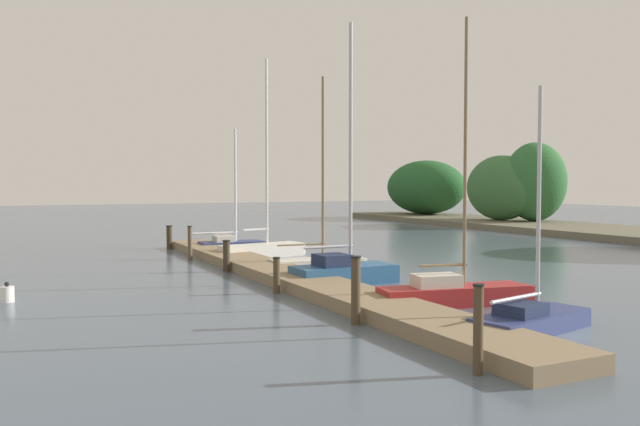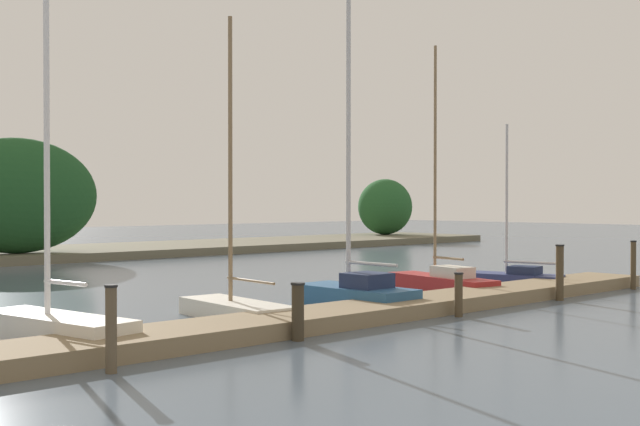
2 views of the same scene
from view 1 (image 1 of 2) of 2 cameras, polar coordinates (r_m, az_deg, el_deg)
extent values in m
cube|color=#847051|center=(21.29, -3.39, -5.41)|extent=(24.29, 1.80, 0.35)
ellipsoid|color=#2D6633|center=(49.15, 18.43, 2.63)|extent=(4.32, 4.60, 5.70)
ellipsoid|color=#386B38|center=(49.75, 15.65, 2.16)|extent=(6.82, 3.13, 4.82)
ellipsoid|color=#235628|center=(58.25, 9.28, 2.26)|extent=(8.88, 5.75, 4.77)
cube|color=navy|center=(30.57, -7.84, -2.89)|extent=(1.36, 2.96, 0.43)
cube|color=navy|center=(30.96, -5.50, -2.85)|extent=(0.72, 0.75, 0.37)
cube|color=beige|center=(30.44, -8.50, -2.25)|extent=(0.97, 0.90, 0.28)
cylinder|color=silver|center=(30.49, -7.48, 2.44)|extent=(0.11, 0.11, 5.25)
cylinder|color=silver|center=(30.31, -9.22, -1.75)|extent=(0.15, 2.17, 0.09)
cube|color=silver|center=(27.62, -5.18, -3.33)|extent=(1.72, 3.78, 0.57)
cube|color=silver|center=(28.51, -2.36, -3.19)|extent=(0.75, 1.00, 0.49)
cylinder|color=silver|center=(27.64, -4.73, 5.40)|extent=(0.11, 0.11, 7.83)
cylinder|color=silver|center=(27.40, -5.69, -1.46)|extent=(0.31, 1.22, 0.08)
cube|color=silver|center=(23.65, -0.31, -4.52)|extent=(1.37, 3.41, 0.41)
cube|color=silver|center=(24.24, 3.00, -4.40)|extent=(0.69, 0.88, 0.35)
cylinder|color=#7F6647|center=(23.56, 0.26, 4.00)|extent=(0.10, 0.10, 6.61)
cylinder|color=#7F6647|center=(23.36, -1.63, -2.81)|extent=(0.19, 1.84, 0.06)
cube|color=#285684|center=(20.47, 2.10, -5.42)|extent=(1.41, 3.29, 0.57)
cube|color=#285684|center=(21.22, 5.58, -5.22)|extent=(0.76, 0.83, 0.48)
cube|color=#1E2847|center=(20.21, 1.08, -4.18)|extent=(1.03, 1.00, 0.37)
cylinder|color=#B7B7BC|center=(20.42, 2.72, 6.04)|extent=(0.12, 0.12, 7.60)
cylinder|color=#B7B7BC|center=(20.11, 0.79, -3.00)|extent=(0.11, 1.71, 0.08)
cube|color=maroon|center=(17.19, 11.70, -7.15)|extent=(1.71, 4.06, 0.50)
cube|color=maroon|center=(18.06, 16.75, -6.81)|extent=(0.72, 1.07, 0.42)
cube|color=beige|center=(16.91, 10.22, -5.89)|extent=(0.96, 1.30, 0.32)
cylinder|color=#7F6647|center=(17.10, 12.70, 5.23)|extent=(0.09, 0.09, 6.90)
cylinder|color=#7F6647|center=(16.94, 10.82, -4.55)|extent=(0.31, 1.31, 0.07)
cube|color=navy|center=(14.60, 18.11, -9.16)|extent=(1.73, 3.20, 0.40)
cube|color=navy|center=(15.75, 20.82, -8.42)|extent=(0.74, 0.87, 0.34)
cube|color=#1E2847|center=(14.23, 17.30, -8.10)|extent=(0.98, 1.07, 0.26)
cylinder|color=#B7B7BC|center=(14.50, 18.75, 1.13)|extent=(0.09, 0.09, 4.81)
cylinder|color=#B7B7BC|center=(14.05, 16.94, -7.18)|extent=(0.47, 1.69, 0.08)
cylinder|color=#3D3323|center=(31.69, -13.15, -2.14)|extent=(0.27, 0.27, 1.10)
cylinder|color=black|center=(31.64, -13.16, -1.11)|extent=(0.31, 0.31, 0.04)
cylinder|color=brown|center=(27.11, -11.40, -2.64)|extent=(0.18, 0.18, 1.36)
cylinder|color=black|center=(27.05, -11.42, -1.16)|extent=(0.21, 0.21, 0.04)
cylinder|color=#3D3323|center=(23.25, -8.25, -3.82)|extent=(0.24, 0.24, 1.09)
cylinder|color=black|center=(23.19, -8.26, -2.43)|extent=(0.28, 0.28, 0.04)
cylinder|color=#4C3D28|center=(18.60, -3.85, -5.56)|extent=(0.19, 0.19, 1.00)
cylinder|color=black|center=(18.53, -3.86, -3.97)|extent=(0.22, 0.22, 0.04)
cylinder|color=#4C3D28|center=(14.52, 3.18, -6.91)|extent=(0.21, 0.21, 1.50)
cylinder|color=black|center=(14.41, 3.18, -3.89)|extent=(0.24, 0.24, 0.04)
cylinder|color=#4C3D28|center=(11.08, 13.78, -10.06)|extent=(0.17, 0.17, 1.47)
cylinder|color=black|center=(10.94, 13.83, -6.19)|extent=(0.19, 0.19, 0.04)
cylinder|color=white|center=(19.19, -25.89, -6.46)|extent=(0.36, 0.36, 0.41)
sphere|color=black|center=(19.15, -25.91, -5.67)|extent=(0.12, 0.12, 0.12)
camera|label=2|loc=(32.65, -34.38, 1.39)|focal=45.21mm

